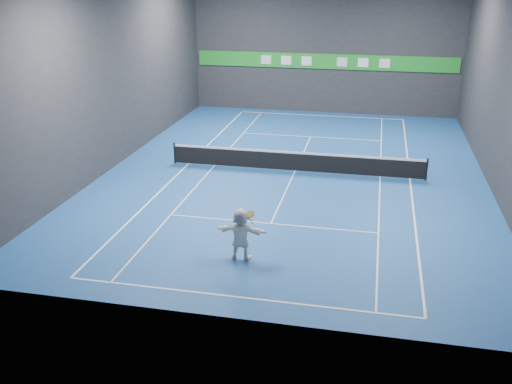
% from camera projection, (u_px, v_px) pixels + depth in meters
% --- Properties ---
extents(ground, '(26.00, 26.00, 0.00)m').
position_uv_depth(ground, '(295.00, 171.00, 28.00)').
color(ground, '#1A498F').
rests_on(ground, ground).
extents(wall_back, '(18.00, 0.10, 9.00)m').
position_uv_depth(wall_back, '(325.00, 46.00, 38.24)').
color(wall_back, '#27282A').
rests_on(wall_back, ground).
extents(wall_front, '(18.00, 0.10, 9.00)m').
position_uv_depth(wall_front, '(225.00, 167.00, 14.52)').
color(wall_front, '#27282A').
rests_on(wall_front, ground).
extents(wall_left, '(0.10, 26.00, 9.00)m').
position_uv_depth(wall_left, '(117.00, 73.00, 28.14)').
color(wall_left, '#27282A').
rests_on(wall_left, ground).
extents(wall_right, '(0.10, 26.00, 9.00)m').
position_uv_depth(wall_right, '(504.00, 87.00, 24.63)').
color(wall_right, '#27282A').
rests_on(wall_right, ground).
extents(baseline_near, '(10.98, 0.08, 0.01)m').
position_uv_depth(baseline_near, '(237.00, 297.00, 17.16)').
color(baseline_near, white).
rests_on(baseline_near, ground).
extents(baseline_far, '(10.98, 0.08, 0.01)m').
position_uv_depth(baseline_far, '(320.00, 116.00, 38.85)').
color(baseline_far, white).
rests_on(baseline_far, ground).
extents(sideline_doubles_left, '(0.08, 23.78, 0.01)m').
position_uv_depth(sideline_doubles_left, '(188.00, 164.00, 29.07)').
color(sideline_doubles_left, white).
rests_on(sideline_doubles_left, ground).
extents(sideline_doubles_right, '(0.08, 23.78, 0.01)m').
position_uv_depth(sideline_doubles_right, '(410.00, 179.00, 26.93)').
color(sideline_doubles_right, white).
rests_on(sideline_doubles_right, ground).
extents(sideline_singles_left, '(0.06, 23.78, 0.01)m').
position_uv_depth(sideline_singles_left, '(214.00, 166.00, 28.81)').
color(sideline_singles_left, white).
rests_on(sideline_singles_left, ground).
extents(sideline_singles_right, '(0.06, 23.78, 0.01)m').
position_uv_depth(sideline_singles_right, '(380.00, 177.00, 27.20)').
color(sideline_singles_right, white).
rests_on(sideline_singles_right, ground).
extents(service_line_near, '(8.23, 0.06, 0.01)m').
position_uv_depth(service_line_near, '(271.00, 224.00, 22.17)').
color(service_line_near, white).
rests_on(service_line_near, ground).
extents(service_line_far, '(8.23, 0.06, 0.01)m').
position_uv_depth(service_line_far, '(311.00, 137.00, 33.84)').
color(service_line_far, white).
rests_on(service_line_far, ground).
extents(center_service_line, '(0.06, 12.80, 0.01)m').
position_uv_depth(center_service_line, '(295.00, 171.00, 28.00)').
color(center_service_line, white).
rests_on(center_service_line, ground).
extents(player, '(1.71, 0.55, 1.84)m').
position_uv_depth(player, '(241.00, 234.00, 19.14)').
color(player, white).
rests_on(player, ground).
extents(tennis_ball, '(0.06, 0.06, 0.06)m').
position_uv_depth(tennis_ball, '(237.00, 171.00, 18.50)').
color(tennis_ball, '#F4FB29').
rests_on(tennis_ball, player).
extents(tennis_net, '(12.50, 0.10, 1.07)m').
position_uv_depth(tennis_net, '(295.00, 161.00, 27.81)').
color(tennis_net, black).
rests_on(tennis_net, ground).
extents(sponsor_banner, '(17.64, 0.11, 1.00)m').
position_uv_depth(sponsor_banner, '(324.00, 61.00, 38.54)').
color(sponsor_banner, '#1F9228').
rests_on(sponsor_banner, wall_back).
extents(tennis_racket, '(0.39, 0.33, 0.52)m').
position_uv_depth(tennis_racket, '(250.00, 215.00, 18.87)').
color(tennis_racket, red).
rests_on(tennis_racket, player).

